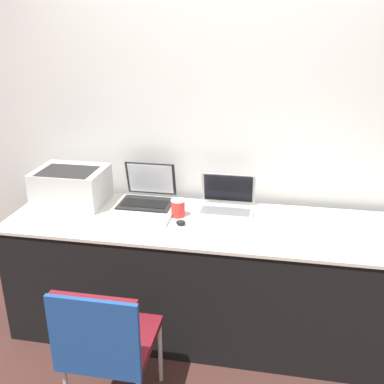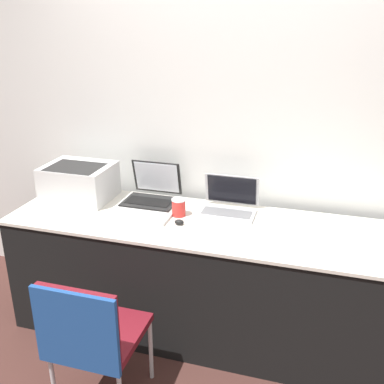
{
  "view_description": "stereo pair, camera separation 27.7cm",
  "coord_description": "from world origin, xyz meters",
  "px_view_note": "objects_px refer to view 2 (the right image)",
  "views": [
    {
      "loc": [
        0.32,
        -2.15,
        1.99
      ],
      "look_at": [
        -0.15,
        0.39,
        0.98
      ],
      "focal_mm": 42.0,
      "sensor_mm": 36.0,
      "label": 1
    },
    {
      "loc": [
        0.59,
        -2.09,
        1.99
      ],
      "look_at": [
        -0.15,
        0.39,
        0.98
      ],
      "focal_mm": 42.0,
      "sensor_mm": 36.0,
      "label": 2
    }
  ],
  "objects_px": {
    "printer": "(79,181)",
    "laptop_right": "(229,205)",
    "chair": "(90,333)",
    "external_keyboard": "(138,216)",
    "laptop_left": "(152,193)",
    "coffee_cup": "(179,207)",
    "mouse": "(179,222)"
  },
  "relations": [
    {
      "from": "printer",
      "to": "laptop_right",
      "type": "bearing_deg",
      "value": 3.48
    },
    {
      "from": "laptop_right",
      "to": "chair",
      "type": "bearing_deg",
      "value": -114.26
    },
    {
      "from": "printer",
      "to": "external_keyboard",
      "type": "xyz_separation_m",
      "value": [
        0.52,
        -0.19,
        -0.12
      ]
    },
    {
      "from": "laptop_left",
      "to": "external_keyboard",
      "type": "distance_m",
      "value": 0.3
    },
    {
      "from": "external_keyboard",
      "to": "coffee_cup",
      "type": "height_order",
      "value": "coffee_cup"
    },
    {
      "from": "laptop_right",
      "to": "external_keyboard",
      "type": "distance_m",
      "value": 0.59
    },
    {
      "from": "laptop_right",
      "to": "coffee_cup",
      "type": "height_order",
      "value": "laptop_right"
    },
    {
      "from": "printer",
      "to": "coffee_cup",
      "type": "distance_m",
      "value": 0.77
    },
    {
      "from": "laptop_right",
      "to": "coffee_cup",
      "type": "distance_m",
      "value": 0.33
    },
    {
      "from": "printer",
      "to": "laptop_right",
      "type": "distance_m",
      "value": 1.06
    },
    {
      "from": "laptop_left",
      "to": "chair",
      "type": "height_order",
      "value": "laptop_left"
    },
    {
      "from": "printer",
      "to": "mouse",
      "type": "relative_size",
      "value": 7.63
    },
    {
      "from": "printer",
      "to": "laptop_left",
      "type": "xyz_separation_m",
      "value": [
        0.5,
        0.1,
        -0.07
      ]
    },
    {
      "from": "external_keyboard",
      "to": "mouse",
      "type": "relative_size",
      "value": 6.89
    },
    {
      "from": "printer",
      "to": "laptop_right",
      "type": "height_order",
      "value": "printer"
    },
    {
      "from": "printer",
      "to": "chair",
      "type": "height_order",
      "value": "printer"
    },
    {
      "from": "external_keyboard",
      "to": "chair",
      "type": "xyz_separation_m",
      "value": [
        0.06,
        -0.79,
        -0.29
      ]
    },
    {
      "from": "mouse",
      "to": "external_keyboard",
      "type": "bearing_deg",
      "value": 175.12
    },
    {
      "from": "laptop_right",
      "to": "laptop_left",
      "type": "bearing_deg",
      "value": 175.93
    },
    {
      "from": "printer",
      "to": "external_keyboard",
      "type": "height_order",
      "value": "printer"
    },
    {
      "from": "chair",
      "to": "printer",
      "type": "bearing_deg",
      "value": 120.7
    },
    {
      "from": "laptop_right",
      "to": "external_keyboard",
      "type": "relative_size",
      "value": 0.88
    },
    {
      "from": "external_keyboard",
      "to": "mouse",
      "type": "distance_m",
      "value": 0.29
    },
    {
      "from": "laptop_left",
      "to": "external_keyboard",
      "type": "height_order",
      "value": "laptop_left"
    },
    {
      "from": "coffee_cup",
      "to": "chair",
      "type": "bearing_deg",
      "value": -101.12
    },
    {
      "from": "laptop_left",
      "to": "chair",
      "type": "bearing_deg",
      "value": -85.79
    },
    {
      "from": "external_keyboard",
      "to": "coffee_cup",
      "type": "bearing_deg",
      "value": 23.53
    },
    {
      "from": "mouse",
      "to": "chair",
      "type": "relative_size",
      "value": 0.07
    },
    {
      "from": "laptop_right",
      "to": "chair",
      "type": "height_order",
      "value": "laptop_right"
    },
    {
      "from": "coffee_cup",
      "to": "printer",
      "type": "bearing_deg",
      "value": 173.64
    },
    {
      "from": "printer",
      "to": "coffee_cup",
      "type": "height_order",
      "value": "printer"
    },
    {
      "from": "external_keyboard",
      "to": "mouse",
      "type": "bearing_deg",
      "value": -4.88
    }
  ]
}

